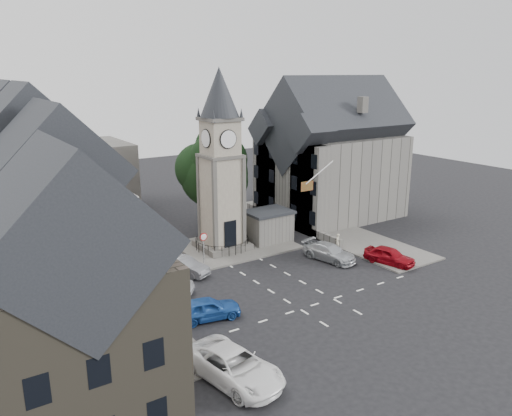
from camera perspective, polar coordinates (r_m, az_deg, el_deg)
ground at (r=39.98m, az=1.84°, el=-7.99°), size 120.00×120.00×0.00m
pavement_west at (r=40.22m, az=-18.27°, el=-8.55°), size 6.00×30.00×0.14m
pavement_east at (r=52.85m, az=7.52°, el=-2.16°), size 6.00×26.00×0.14m
central_island at (r=46.96m, az=-2.28°, el=-4.28°), size 10.00×8.00×0.16m
road_markings at (r=36.04m, az=6.97°, el=-10.82°), size 20.00×8.00×0.01m
clock_tower at (r=44.17m, az=-4.06°, el=5.24°), size 4.86×4.86×16.25m
stone_shelter at (r=47.80m, az=1.40°, el=-2.06°), size 4.30×3.30×3.08m
town_tree at (r=49.64m, az=-4.86°, el=4.99°), size 7.20×7.20×10.80m
warning_sign_post at (r=42.05m, az=-6.00°, el=-3.91°), size 0.70×0.19×2.85m
terrace_pink at (r=47.24m, az=-25.70°, el=2.51°), size 8.10×7.60×12.80m
terrace_cream at (r=39.49m, az=-24.02°, el=0.45°), size 8.10×7.60×12.80m
terrace_tudor at (r=31.99m, az=-21.45°, el=-3.29°), size 8.10×7.60×12.00m
building_sw_stone at (r=23.81m, az=-20.05°, el=-11.74°), size 8.60×7.60×10.40m
backdrop_west at (r=59.88m, az=-23.79°, el=2.61°), size 20.00×10.00×8.00m
east_building at (r=55.90m, az=8.54°, el=5.30°), size 14.40×11.40×12.60m
east_boundary_wall at (r=52.52m, az=3.79°, el=-1.74°), size 0.40×16.00×0.90m
flagpole at (r=45.67m, az=7.27°, el=4.06°), size 3.68×0.10×2.74m
car_west_blue at (r=33.61m, az=-5.61°, el=-11.37°), size 4.71×2.62×1.51m
car_west_silver at (r=37.65m, az=-10.41°, el=-8.62°), size 4.21×3.84×1.40m
car_west_grey at (r=40.00m, az=-11.50°, el=-7.22°), size 5.14×2.65×1.39m
car_island_silver at (r=40.78m, az=-8.22°, el=-6.60°), size 3.28×4.49×1.41m
car_island_east at (r=43.81m, az=8.37°, el=-5.02°), size 3.06×5.28×1.44m
car_east_red at (r=43.97m, az=15.00°, el=-5.29°), size 2.84×4.63×1.47m
van_sw_white at (r=27.57m, az=-2.56°, el=-17.58°), size 3.91×6.47×1.68m
pedestrian at (r=46.28m, az=9.27°, el=-3.84°), size 0.69×0.65×1.57m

